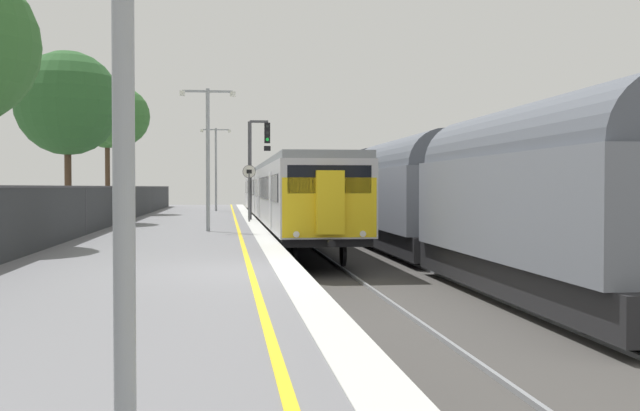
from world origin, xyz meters
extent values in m
cube|color=slate|center=(-2.50, 0.00, -0.50)|extent=(6.40, 110.00, 1.00)
cube|color=silver|center=(0.40, 0.00, 0.01)|extent=(0.60, 110.00, 0.01)
cube|color=yellow|center=(-0.35, 0.00, 0.01)|extent=(0.12, 110.00, 0.01)
cube|color=#423F3D|center=(6.20, 0.00, -1.10)|extent=(11.00, 110.00, 0.20)
cube|color=gray|center=(1.38, 0.00, -0.96)|extent=(0.07, 110.00, 0.08)
cube|color=gray|center=(2.82, 0.00, -0.96)|extent=(0.07, 110.00, 0.08)
cube|color=gray|center=(5.38, 0.00, -0.96)|extent=(0.07, 110.00, 0.08)
cube|color=gray|center=(6.82, 0.00, -0.96)|extent=(0.07, 110.00, 0.08)
cube|color=#B7B7BC|center=(2.10, 16.43, 1.27)|extent=(2.80, 19.01, 2.30)
cube|color=black|center=(2.10, 16.43, -0.01)|extent=(2.64, 18.41, 0.25)
cube|color=gray|center=(2.10, 16.43, 2.54)|extent=(2.68, 19.01, 0.24)
cube|color=black|center=(0.69, 16.43, 1.57)|extent=(0.02, 17.41, 0.84)
cube|color=silver|center=(0.69, 11.68, 1.17)|extent=(0.03, 1.10, 1.90)
cube|color=silver|center=(0.69, 21.18, 1.17)|extent=(0.03, 1.10, 1.90)
cylinder|color=black|center=(1.32, 9.52, -0.50)|extent=(0.12, 0.84, 0.84)
cylinder|color=black|center=(2.88, 9.52, -0.50)|extent=(0.12, 0.84, 0.84)
cylinder|color=black|center=(1.32, 23.33, -0.50)|extent=(0.12, 0.84, 0.84)
cylinder|color=black|center=(2.88, 23.33, -0.50)|extent=(0.12, 0.84, 0.84)
cube|color=#B7B7BC|center=(2.10, 36.04, 1.27)|extent=(2.80, 19.01, 2.30)
cube|color=black|center=(2.10, 36.04, -0.01)|extent=(2.64, 18.41, 0.25)
cube|color=gray|center=(2.10, 36.04, 2.54)|extent=(2.68, 19.01, 0.24)
cube|color=black|center=(0.69, 36.04, 1.57)|extent=(0.02, 17.41, 0.84)
cube|color=silver|center=(0.69, 31.28, 1.17)|extent=(0.03, 1.10, 1.90)
cube|color=silver|center=(0.69, 40.79, 1.17)|extent=(0.03, 1.10, 1.90)
cylinder|color=black|center=(1.32, 29.13, -0.50)|extent=(0.12, 0.84, 0.84)
cylinder|color=black|center=(2.88, 29.13, -0.50)|extent=(0.12, 0.84, 0.84)
cylinder|color=black|center=(1.32, 42.94, -0.50)|extent=(0.12, 0.84, 0.84)
cylinder|color=black|center=(2.88, 42.94, -0.50)|extent=(0.12, 0.84, 0.84)
cube|color=yellow|center=(2.10, 6.96, 1.02)|extent=(2.70, 0.10, 1.70)
cube|color=black|center=(2.10, 6.95, 1.82)|extent=(2.40, 0.08, 0.80)
cube|color=yellow|center=(2.10, 6.82, 1.17)|extent=(0.80, 0.24, 1.80)
cylinder|color=white|center=(1.15, 6.90, 0.27)|extent=(0.18, 0.06, 0.18)
cylinder|color=white|center=(3.05, 6.90, 0.27)|extent=(0.18, 0.06, 0.18)
cylinder|color=black|center=(2.10, 6.67, 0.02)|extent=(0.20, 0.35, 0.20)
cube|color=black|center=(2.10, 36.04, 2.79)|extent=(0.60, 0.90, 0.20)
cube|color=#232326|center=(6.10, 1.76, -0.38)|extent=(2.30, 12.01, 0.79)
cube|color=slate|center=(6.10, 1.76, 1.15)|extent=(2.60, 11.21, 2.27)
cylinder|color=#515660|center=(6.10, 1.76, 2.29)|extent=(2.39, 10.81, 2.39)
cylinder|color=black|center=(5.32, -2.25, -0.50)|extent=(0.12, 0.84, 0.84)
cylinder|color=black|center=(5.32, 5.77, -0.50)|extent=(0.12, 0.84, 0.84)
cylinder|color=black|center=(6.88, 5.77, -0.50)|extent=(0.12, 0.84, 0.84)
cube|color=#232326|center=(6.10, 14.57, -0.38)|extent=(2.30, 12.01, 0.79)
cube|color=slate|center=(6.10, 14.57, 1.15)|extent=(2.60, 11.21, 2.27)
cylinder|color=#515660|center=(6.10, 14.57, 2.29)|extent=(2.39, 10.81, 2.39)
cylinder|color=black|center=(5.32, 10.57, -0.50)|extent=(0.12, 0.84, 0.84)
cylinder|color=black|center=(6.88, 10.57, -0.50)|extent=(0.12, 0.84, 0.84)
cylinder|color=black|center=(5.32, 18.58, -0.50)|extent=(0.12, 0.84, 0.84)
cylinder|color=black|center=(6.88, 18.58, -0.50)|extent=(0.12, 0.84, 0.84)
cube|color=#232326|center=(6.10, 27.38, -0.38)|extent=(2.30, 12.01, 0.79)
cube|color=slate|center=(6.10, 27.38, 1.15)|extent=(2.60, 11.21, 2.27)
cylinder|color=#515660|center=(6.10, 27.38, 2.29)|extent=(2.39, 10.81, 2.39)
cylinder|color=black|center=(5.32, 23.38, -0.50)|extent=(0.12, 0.84, 0.84)
cylinder|color=black|center=(6.88, 23.38, -0.50)|extent=(0.12, 0.84, 0.84)
cylinder|color=black|center=(5.32, 31.39, -0.50)|extent=(0.12, 0.84, 0.84)
cylinder|color=black|center=(6.88, 31.39, -0.50)|extent=(0.12, 0.84, 0.84)
cube|color=#232326|center=(6.10, 40.19, -0.38)|extent=(2.30, 12.01, 0.79)
cube|color=slate|center=(6.10, 40.19, 1.15)|extent=(2.60, 11.21, 2.27)
cylinder|color=#515660|center=(6.10, 40.19, 2.29)|extent=(2.39, 10.81, 2.39)
cylinder|color=black|center=(5.32, 36.19, -0.50)|extent=(0.12, 0.84, 0.84)
cylinder|color=black|center=(6.88, 36.19, -0.50)|extent=(0.12, 0.84, 0.84)
cylinder|color=black|center=(5.32, 44.20, -0.50)|extent=(0.12, 0.84, 0.84)
cylinder|color=black|center=(6.88, 44.20, -0.50)|extent=(0.12, 0.84, 0.84)
cylinder|color=#47474C|center=(0.35, 23.12, 2.39)|extent=(0.18, 0.18, 4.78)
cube|color=#47474C|center=(0.80, 23.12, 4.78)|extent=(0.90, 0.12, 0.12)
cube|color=black|center=(1.20, 23.12, 4.23)|extent=(0.28, 0.20, 1.00)
cylinder|color=black|center=(1.20, 23.00, 4.55)|extent=(0.16, 0.04, 0.16)
cylinder|color=black|center=(1.20, 23.00, 4.23)|extent=(0.16, 0.04, 0.16)
cylinder|color=#19D83F|center=(1.20, 23.00, 3.91)|extent=(0.16, 0.04, 0.16)
cube|color=black|center=(1.20, 23.12, 3.48)|extent=(0.32, 0.16, 0.24)
cylinder|color=#59595B|center=(0.25, 20.87, 1.12)|extent=(0.08, 0.08, 2.25)
cylinder|color=black|center=(0.25, 20.87, 2.30)|extent=(0.59, 0.02, 0.59)
cylinder|color=silver|center=(0.25, 20.86, 2.30)|extent=(0.56, 0.02, 0.56)
cube|color=black|center=(0.25, 20.84, 2.30)|extent=(0.24, 0.01, 0.18)
cylinder|color=#93999E|center=(-1.45, -9.88, 2.69)|extent=(0.14, 0.14, 5.38)
cylinder|color=#93999E|center=(-1.45, 13.46, 2.57)|extent=(0.14, 0.14, 5.14)
cube|color=#93999E|center=(-1.00, 13.46, 5.04)|extent=(0.90, 0.08, 0.08)
cylinder|color=silver|center=(-0.55, 13.46, 4.96)|extent=(0.20, 0.20, 0.18)
cube|color=#93999E|center=(-1.90, 13.46, 5.04)|extent=(0.90, 0.08, 0.08)
cylinder|color=silver|center=(-2.35, 13.46, 4.96)|extent=(0.20, 0.20, 0.18)
cylinder|color=#93999E|center=(-1.45, 36.81, 2.73)|extent=(0.14, 0.14, 5.46)
cube|color=#93999E|center=(-1.00, 36.81, 5.36)|extent=(0.90, 0.08, 0.08)
cylinder|color=silver|center=(-0.55, 36.81, 5.28)|extent=(0.20, 0.20, 0.18)
cube|color=#93999E|center=(-1.90, 36.81, 5.36)|extent=(0.90, 0.08, 0.08)
cylinder|color=silver|center=(-2.35, 36.81, 5.28)|extent=(0.20, 0.20, 0.18)
cylinder|color=#38383D|center=(-5.45, 11.69, 0.81)|extent=(0.07, 0.07, 1.61)
cylinder|color=#38383D|center=(-5.45, 23.38, 0.81)|extent=(0.07, 0.07, 1.61)
cylinder|color=#38383D|center=(-5.45, 35.06, 0.81)|extent=(0.07, 0.07, 1.61)
cylinder|color=#38383D|center=(-5.45, 46.75, 0.81)|extent=(0.07, 0.07, 1.61)
cylinder|color=#473323|center=(-7.80, 20.92, 2.03)|extent=(0.30, 0.30, 4.06)
sphere|color=#285628|center=(-7.80, 20.92, 5.33)|extent=(4.63, 4.63, 4.63)
sphere|color=#285628|center=(-7.40, 20.68, 4.75)|extent=(3.13, 3.13, 3.13)
cylinder|color=#473323|center=(-8.48, 37.26, 2.41)|extent=(0.32, 0.32, 4.83)
sphere|color=#33662D|center=(-8.48, 37.26, 5.69)|extent=(3.13, 3.13, 3.13)
sphere|color=#33662D|center=(-8.38, 36.97, 5.30)|extent=(2.17, 2.17, 2.17)
cylinder|color=#473323|center=(-7.04, 32.65, 2.42)|extent=(0.31, 0.31, 4.83)
sphere|color=#33662D|center=(-7.04, 32.65, 5.79)|extent=(3.51, 3.51, 3.51)
sphere|color=#33662D|center=(-7.17, 33.04, 5.36)|extent=(2.67, 2.67, 2.67)
camera|label=1|loc=(-0.82, -14.86, 1.61)|focal=43.70mm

